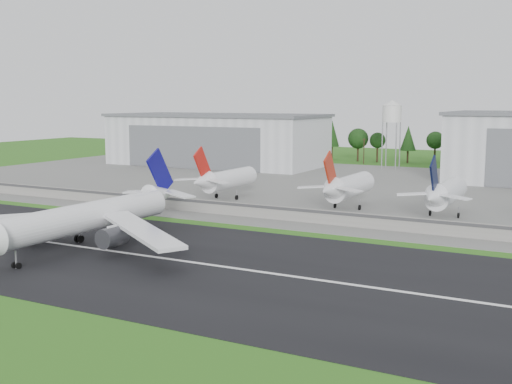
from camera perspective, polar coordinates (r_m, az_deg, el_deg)
The scene contains 13 objects.
ground at distance 115.08m, azimuth -12.35°, elevation -6.73°, with size 600.00×600.00×0.00m, color #205D16.
runway at distance 122.60m, azimuth -9.32°, elevation -5.70°, with size 320.00×60.00×0.10m, color black.
runway_centerline at distance 122.58m, azimuth -9.32°, elevation -5.68°, with size 220.00×1.00×0.02m, color white.
apron at distance 218.89m, azimuth 8.35°, elevation 0.41°, with size 320.00×150.00×0.10m, color slate.
blast_fence at distance 159.55m, azimuth 0.48°, elevation -1.73°, with size 240.00×0.61×3.50m.
hangar_west at distance 292.86m, azimuth -3.50°, elevation 4.69°, with size 97.00×44.00×23.20m.
water_tower at distance 280.44m, azimuth 12.00°, elevation 7.02°, with size 8.40×8.40×29.40m.
utility_poles at distance 295.02m, azimuth 13.60°, elevation 2.24°, with size 230.00×3.00×12.00m, color black, non-canonical shape.
treeline at distance 309.50m, azimuth 14.29°, elevation 2.48°, with size 320.00×16.00×22.00m, color black, non-canonical shape.
main_airliner at distance 131.37m, azimuth -15.05°, elevation -2.78°, with size 57.26×59.14×18.17m.
parked_jet_red_a at distance 188.99m, azimuth -2.88°, elevation 1.13°, with size 7.36×31.29×16.62m.
parked_jet_red_b at distance 172.80m, azimuth 7.99°, elevation 0.46°, with size 7.36×31.29×16.81m.
parked_jet_navy at distance 165.90m, azimuth 16.35°, elevation -0.13°, with size 7.36×31.29×16.75m.
Camera 1 is at (72.51, -84.48, 29.15)m, focal length 45.00 mm.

